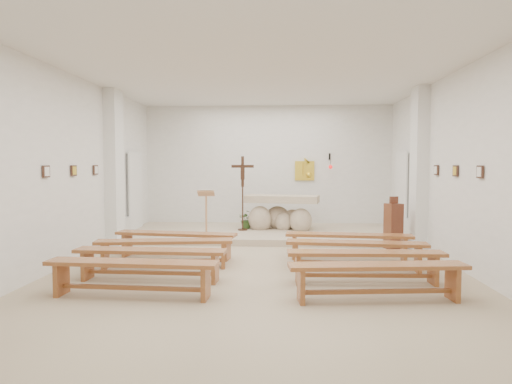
# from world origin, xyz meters

# --- Properties ---
(ground) EXTENTS (7.00, 10.00, 0.00)m
(ground) POSITION_xyz_m (0.00, 0.00, 0.00)
(ground) COLOR #C8B390
(ground) RESTS_ON ground
(wall_left) EXTENTS (0.02, 10.00, 3.50)m
(wall_left) POSITION_xyz_m (-3.49, 0.00, 1.75)
(wall_left) COLOR white
(wall_left) RESTS_ON ground
(wall_right) EXTENTS (0.02, 10.00, 3.50)m
(wall_right) POSITION_xyz_m (3.49, 0.00, 1.75)
(wall_right) COLOR white
(wall_right) RESTS_ON ground
(wall_back) EXTENTS (7.00, 0.02, 3.50)m
(wall_back) POSITION_xyz_m (0.00, 4.99, 1.75)
(wall_back) COLOR white
(wall_back) RESTS_ON ground
(ceiling) EXTENTS (7.00, 10.00, 0.02)m
(ceiling) POSITION_xyz_m (0.00, 0.00, 3.49)
(ceiling) COLOR silver
(ceiling) RESTS_ON wall_back
(sanctuary_platform) EXTENTS (6.98, 3.00, 0.15)m
(sanctuary_platform) POSITION_xyz_m (0.00, 3.50, 0.07)
(sanctuary_platform) COLOR #C3AE96
(sanctuary_platform) RESTS_ON ground
(pilaster_left) EXTENTS (0.26, 0.55, 3.50)m
(pilaster_left) POSITION_xyz_m (-3.37, 2.00, 1.75)
(pilaster_left) COLOR white
(pilaster_left) RESTS_ON ground
(pilaster_right) EXTENTS (0.26, 0.55, 3.50)m
(pilaster_right) POSITION_xyz_m (3.37, 2.00, 1.75)
(pilaster_right) COLOR white
(pilaster_right) RESTS_ON ground
(gold_wall_relief) EXTENTS (0.55, 0.04, 0.55)m
(gold_wall_relief) POSITION_xyz_m (1.05, 4.96, 1.65)
(gold_wall_relief) COLOR gold
(gold_wall_relief) RESTS_ON wall_back
(sanctuary_lamp) EXTENTS (0.11, 0.36, 0.44)m
(sanctuary_lamp) POSITION_xyz_m (1.75, 4.71, 1.81)
(sanctuary_lamp) COLOR black
(sanctuary_lamp) RESTS_ON wall_back
(station_frame_left_front) EXTENTS (0.03, 0.20, 0.20)m
(station_frame_left_front) POSITION_xyz_m (-3.47, -0.80, 1.72)
(station_frame_left_front) COLOR #40261C
(station_frame_left_front) RESTS_ON wall_left
(station_frame_left_mid) EXTENTS (0.03, 0.20, 0.20)m
(station_frame_left_mid) POSITION_xyz_m (-3.47, 0.20, 1.72)
(station_frame_left_mid) COLOR #40261C
(station_frame_left_mid) RESTS_ON wall_left
(station_frame_left_rear) EXTENTS (0.03, 0.20, 0.20)m
(station_frame_left_rear) POSITION_xyz_m (-3.47, 1.20, 1.72)
(station_frame_left_rear) COLOR #40261C
(station_frame_left_rear) RESTS_ON wall_left
(station_frame_right_front) EXTENTS (0.03, 0.20, 0.20)m
(station_frame_right_front) POSITION_xyz_m (3.47, -0.80, 1.72)
(station_frame_right_front) COLOR #40261C
(station_frame_right_front) RESTS_ON wall_right
(station_frame_right_mid) EXTENTS (0.03, 0.20, 0.20)m
(station_frame_right_mid) POSITION_xyz_m (3.47, 0.20, 1.72)
(station_frame_right_mid) COLOR #40261C
(station_frame_right_mid) RESTS_ON wall_right
(station_frame_right_rear) EXTENTS (0.03, 0.20, 0.20)m
(station_frame_right_rear) POSITION_xyz_m (3.47, 1.20, 1.72)
(station_frame_right_rear) COLOR #40261C
(station_frame_right_rear) RESTS_ON wall_right
(radiator_left) EXTENTS (0.10, 0.85, 0.52)m
(radiator_left) POSITION_xyz_m (-3.43, 2.70, 0.27)
(radiator_left) COLOR silver
(radiator_left) RESTS_ON ground
(radiator_right) EXTENTS (0.10, 0.85, 0.52)m
(radiator_right) POSITION_xyz_m (3.43, 2.70, 0.27)
(radiator_right) COLOR silver
(radiator_right) RESTS_ON ground
(altar) EXTENTS (1.97, 1.04, 0.97)m
(altar) POSITION_xyz_m (0.39, 3.73, 0.52)
(altar) COLOR beige
(altar) RESTS_ON sanctuary_platform
(lectern) EXTENTS (0.42, 0.37, 1.10)m
(lectern) POSITION_xyz_m (-1.39, 2.61, 0.69)
(lectern) COLOR tan
(lectern) RESTS_ON sanctuary_platform
(crucifix_stand) EXTENTS (0.57, 0.25, 1.89)m
(crucifix_stand) POSITION_xyz_m (-0.60, 3.47, 1.24)
(crucifix_stand) COLOR #392212
(crucifix_stand) RESTS_ON sanctuary_platform
(potted_plant) EXTENTS (0.51, 0.47, 0.49)m
(potted_plant) POSITION_xyz_m (-0.51, 3.81, 0.39)
(potted_plant) COLOR #335522
(potted_plant) RESTS_ON sanctuary_platform
(donation_pedestal) EXTENTS (0.39, 0.39, 1.14)m
(donation_pedestal) POSITION_xyz_m (2.82, 1.90, 0.50)
(donation_pedestal) COLOR brown
(donation_pedestal) RESTS_ON ground
(bench_left_front) EXTENTS (2.42, 0.70, 0.51)m
(bench_left_front) POSITION_xyz_m (-1.67, 0.68, 0.38)
(bench_left_front) COLOR #A2562F
(bench_left_front) RESTS_ON ground
(bench_right_front) EXTENTS (2.42, 0.58, 0.51)m
(bench_right_front) POSITION_xyz_m (1.67, 0.68, 0.38)
(bench_right_front) COLOR #A2562F
(bench_right_front) RESTS_ON ground
(bench_left_second) EXTENTS (2.42, 0.66, 0.51)m
(bench_left_second) POSITION_xyz_m (-1.67, -0.20, 0.38)
(bench_left_second) COLOR #A2562F
(bench_left_second) RESTS_ON ground
(bench_right_second) EXTENTS (2.42, 0.58, 0.51)m
(bench_right_second) POSITION_xyz_m (1.67, -0.20, 0.38)
(bench_right_second) COLOR #A2562F
(bench_right_second) RESTS_ON ground
(bench_left_third) EXTENTS (2.41, 0.47, 0.51)m
(bench_left_third) POSITION_xyz_m (-1.67, -1.08, 0.38)
(bench_left_third) COLOR #A2562F
(bench_left_third) RESTS_ON ground
(bench_right_third) EXTENTS (2.40, 0.44, 0.51)m
(bench_right_third) POSITION_xyz_m (1.67, -1.08, 0.38)
(bench_right_third) COLOR #A2562F
(bench_right_third) RESTS_ON ground
(bench_left_fourth) EXTENTS (2.41, 0.50, 0.51)m
(bench_left_fourth) POSITION_xyz_m (-1.67, -1.96, 0.38)
(bench_left_fourth) COLOR #A2562F
(bench_left_fourth) RESTS_ON ground
(bench_right_fourth) EXTENTS (2.42, 0.62, 0.51)m
(bench_right_fourth) POSITION_xyz_m (1.67, -1.96, 0.38)
(bench_right_fourth) COLOR #A2562F
(bench_right_fourth) RESTS_ON ground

